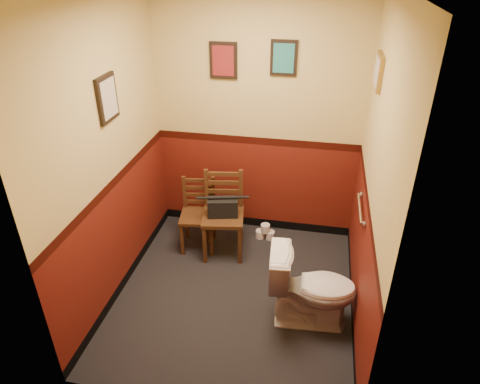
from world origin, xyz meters
name	(u,v)px	position (x,y,z in m)	size (l,w,h in m)	color
floor	(235,294)	(0.00, 0.00, 0.00)	(2.20, 2.40, 0.00)	black
wall_back	(257,120)	(0.00, 1.20, 1.35)	(2.20, 2.70, 0.00)	#5B170E
wall_front	(192,261)	(0.00, -1.20, 1.35)	(2.20, 2.70, 0.00)	#5B170E
wall_left	(109,159)	(-1.10, 0.00, 1.35)	(2.40, 2.70, 0.00)	#5B170E
wall_right	(373,182)	(1.10, 0.00, 1.35)	(2.40, 2.70, 0.00)	#5B170E
grab_bar	(360,209)	(1.07, 0.25, 0.95)	(0.05, 0.56, 0.06)	silver
framed_print_back_a	(223,61)	(-0.35, 1.18, 1.95)	(0.28, 0.04, 0.36)	black
framed_print_back_b	(284,58)	(0.25, 1.18, 2.00)	(0.26, 0.04, 0.34)	black
framed_print_left	(107,98)	(-1.08, 0.10, 1.85)	(0.04, 0.30, 0.38)	black
framed_print_right	(378,71)	(1.08, 0.60, 2.05)	(0.04, 0.34, 0.28)	olive
toilet	(312,288)	(0.72, -0.20, 0.37)	(0.42, 0.76, 0.74)	white
toilet_brush	(333,315)	(0.93, -0.17, 0.07)	(0.12, 0.12, 0.42)	silver
chair_left	(198,214)	(-0.56, 0.72, 0.40)	(0.42, 0.42, 0.79)	#513018
chair_right	(223,214)	(-0.26, 0.67, 0.46)	(0.49, 0.49, 0.92)	#513018
handbag	(223,207)	(-0.26, 0.63, 0.58)	(0.34, 0.22, 0.23)	black
tp_stack	(265,232)	(0.16, 0.97, 0.08)	(0.22, 0.11, 0.19)	silver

